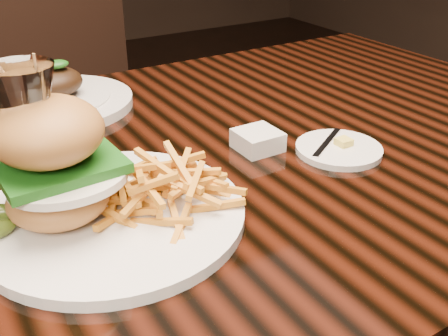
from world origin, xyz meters
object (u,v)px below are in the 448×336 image
dining_table (168,203)px  far_dish (55,99)px  burger_plate (98,184)px  wine_glass (26,113)px  chair_far (85,99)px

dining_table → far_dish: 0.33m
burger_plate → wine_glass: bearing=166.6°
burger_plate → chair_far: (0.28, 1.00, -0.27)m
wine_glass → far_dish: (0.12, 0.39, -0.13)m
dining_table → chair_far: 0.91m
dining_table → wine_glass: bearing=-156.9°
dining_table → far_dish: (-0.08, 0.31, 0.09)m
burger_plate → chair_far: size_ratio=0.34×
dining_table → chair_far: (0.14, 0.89, -0.13)m
chair_far → far_dish: bearing=-123.0°
far_dish → burger_plate: bearing=-98.0°
dining_table → wine_glass: 0.31m
wine_glass → far_dish: size_ratio=0.71×
dining_table → wine_glass: size_ratio=7.88×
wine_glass → chair_far: wine_glass is taller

